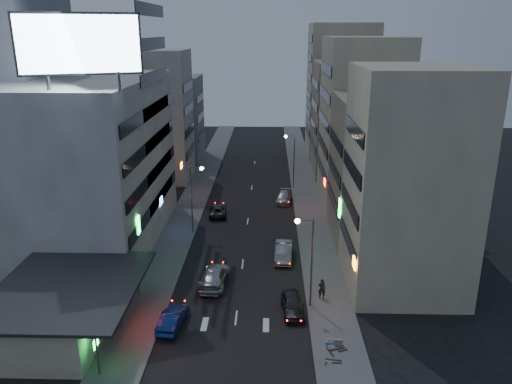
{
  "coord_description": "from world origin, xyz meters",
  "views": [
    {
      "loc": [
        2.68,
        -32.12,
        22.82
      ],
      "look_at": [
        1.2,
        20.29,
        5.73
      ],
      "focal_mm": 35.0,
      "sensor_mm": 36.0,
      "label": 1
    }
  ],
  "objects_px": {
    "scooter_black_b": "(344,339)",
    "parked_car_right_far": "(284,197)",
    "scooter_blue": "(343,336)",
    "parked_car_left": "(217,210)",
    "scooter_silver_b": "(342,332)",
    "road_car_blue": "(173,319)",
    "parked_car_right_near": "(293,305)",
    "parked_car_right_mid": "(284,252)",
    "scooter_silver_a": "(339,354)",
    "person": "(322,289)",
    "scooter_black_a": "(342,354)",
    "road_car_silver": "(214,276)"
  },
  "relations": [
    {
      "from": "person",
      "to": "scooter_black_a",
      "type": "xyz_separation_m",
      "value": [
        0.64,
        -8.77,
        -0.39
      ]
    },
    {
      "from": "road_car_blue",
      "to": "scooter_silver_a",
      "type": "height_order",
      "value": "road_car_blue"
    },
    {
      "from": "scooter_silver_a",
      "to": "scooter_blue",
      "type": "xyz_separation_m",
      "value": [
        0.57,
        2.15,
        0.1
      ]
    },
    {
      "from": "parked_car_right_far",
      "to": "road_car_silver",
      "type": "height_order",
      "value": "road_car_silver"
    },
    {
      "from": "scooter_silver_a",
      "to": "parked_car_right_far",
      "type": "bearing_deg",
      "value": 3.39
    },
    {
      "from": "scooter_black_b",
      "to": "road_car_silver",
      "type": "bearing_deg",
      "value": 26.86
    },
    {
      "from": "parked_car_right_near",
      "to": "scooter_silver_b",
      "type": "relative_size",
      "value": 2.34
    },
    {
      "from": "road_car_blue",
      "to": "scooter_silver_b",
      "type": "height_order",
      "value": "road_car_blue"
    },
    {
      "from": "parked_car_right_near",
      "to": "parked_car_left",
      "type": "distance_m",
      "value": 24.72
    },
    {
      "from": "parked_car_right_far",
      "to": "road_car_blue",
      "type": "relative_size",
      "value": 1.06
    },
    {
      "from": "road_car_blue",
      "to": "scooter_black_b",
      "type": "relative_size",
      "value": 2.16
    },
    {
      "from": "parked_car_right_far",
      "to": "parked_car_right_near",
      "type": "bearing_deg",
      "value": -84.07
    },
    {
      "from": "road_car_silver",
      "to": "scooter_black_a",
      "type": "xyz_separation_m",
      "value": [
        10.44,
        -11.23,
        -0.18
      ]
    },
    {
      "from": "parked_car_left",
      "to": "scooter_silver_b",
      "type": "height_order",
      "value": "parked_car_left"
    },
    {
      "from": "road_car_silver",
      "to": "scooter_black_b",
      "type": "bearing_deg",
      "value": 142.99
    },
    {
      "from": "parked_car_left",
      "to": "person",
      "type": "bearing_deg",
      "value": 112.81
    },
    {
      "from": "parked_car_right_mid",
      "to": "parked_car_right_far",
      "type": "height_order",
      "value": "parked_car_right_mid"
    },
    {
      "from": "parked_car_right_mid",
      "to": "scooter_silver_a",
      "type": "distance_m",
      "value": 17.31
    },
    {
      "from": "parked_car_left",
      "to": "scooter_black_b",
      "type": "bearing_deg",
      "value": 108.08
    },
    {
      "from": "parked_car_right_far",
      "to": "scooter_black_a",
      "type": "xyz_separation_m",
      "value": [
        3.32,
        -35.06,
        -0.03
      ]
    },
    {
      "from": "parked_car_right_far",
      "to": "scooter_silver_b",
      "type": "xyz_separation_m",
      "value": [
        3.67,
        -32.45,
        0.01
      ]
    },
    {
      "from": "parked_car_left",
      "to": "scooter_blue",
      "type": "height_order",
      "value": "scooter_blue"
    },
    {
      "from": "person",
      "to": "scooter_black_b",
      "type": "relative_size",
      "value": 0.9
    },
    {
      "from": "parked_car_right_far",
      "to": "scooter_silver_b",
      "type": "bearing_deg",
      "value": -77.64
    },
    {
      "from": "parked_car_right_near",
      "to": "scooter_black_b",
      "type": "bearing_deg",
      "value": -57.79
    },
    {
      "from": "road_car_silver",
      "to": "scooter_silver_b",
      "type": "distance_m",
      "value": 13.81
    },
    {
      "from": "parked_car_right_far",
      "to": "road_car_silver",
      "type": "bearing_deg",
      "value": -100.72
    },
    {
      "from": "parked_car_right_far",
      "to": "scooter_silver_a",
      "type": "relative_size",
      "value": 2.94
    },
    {
      "from": "road_car_blue",
      "to": "person",
      "type": "bearing_deg",
      "value": -153.08
    },
    {
      "from": "person",
      "to": "scooter_black_a",
      "type": "distance_m",
      "value": 8.8
    },
    {
      "from": "person",
      "to": "scooter_blue",
      "type": "height_order",
      "value": "person"
    },
    {
      "from": "scooter_black_a",
      "to": "person",
      "type": "bearing_deg",
      "value": 12.06
    },
    {
      "from": "road_car_silver",
      "to": "scooter_black_b",
      "type": "distance_m",
      "value": 14.42
    },
    {
      "from": "scooter_blue",
      "to": "scooter_black_b",
      "type": "xyz_separation_m",
      "value": [
        0.04,
        -0.46,
        0.03
      ]
    },
    {
      "from": "parked_car_right_far",
      "to": "scooter_silver_a",
      "type": "distance_m",
      "value": 35.21
    },
    {
      "from": "parked_car_right_far",
      "to": "road_car_blue",
      "type": "xyz_separation_m",
      "value": [
        -9.71,
        -30.95,
        0.05
      ]
    },
    {
      "from": "parked_car_right_far",
      "to": "scooter_black_b",
      "type": "xyz_separation_m",
      "value": [
        3.68,
        -33.38,
        0.06
      ]
    },
    {
      "from": "road_car_blue",
      "to": "scooter_black_a",
      "type": "relative_size",
      "value": 2.54
    },
    {
      "from": "scooter_silver_a",
      "to": "parked_car_right_near",
      "type": "bearing_deg",
      "value": 23.54
    },
    {
      "from": "parked_car_right_near",
      "to": "person",
      "type": "relative_size",
      "value": 2.36
    },
    {
      "from": "parked_car_right_near",
      "to": "parked_car_right_far",
      "type": "relative_size",
      "value": 0.93
    },
    {
      "from": "parked_car_right_near",
      "to": "person",
      "type": "bearing_deg",
      "value": 35.33
    },
    {
      "from": "scooter_blue",
      "to": "scooter_silver_b",
      "type": "xyz_separation_m",
      "value": [
        0.03,
        0.48,
        -0.03
      ]
    },
    {
      "from": "road_car_blue",
      "to": "scooter_blue",
      "type": "height_order",
      "value": "road_car_blue"
    },
    {
      "from": "parked_car_left",
      "to": "scooter_silver_a",
      "type": "xyz_separation_m",
      "value": [
        11.79,
        -29.63,
        -0.04
      ]
    },
    {
      "from": "parked_car_right_mid",
      "to": "parked_car_left",
      "type": "xyz_separation_m",
      "value": [
        -8.22,
        12.7,
        -0.16
      ]
    },
    {
      "from": "parked_car_right_near",
      "to": "road_car_blue",
      "type": "xyz_separation_m",
      "value": [
        -9.73,
        -2.39,
        -0.01
      ]
    },
    {
      "from": "parked_car_left",
      "to": "scooter_black_b",
      "type": "distance_m",
      "value": 30.57
    },
    {
      "from": "scooter_black_b",
      "to": "parked_car_right_far",
      "type": "bearing_deg",
      "value": -15.34
    },
    {
      "from": "parked_car_right_near",
      "to": "parked_car_left",
      "type": "xyz_separation_m",
      "value": [
        -8.73,
        23.12,
        -0.1
      ]
    }
  ]
}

